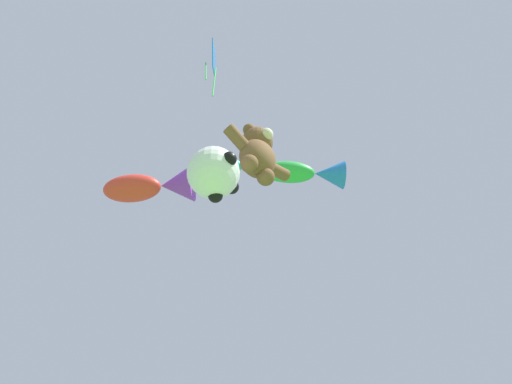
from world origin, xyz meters
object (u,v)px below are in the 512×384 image
teddy_bear_kite (258,153)px  fish_kite_emerald (309,173)px  fish_kite_teal (237,166)px  diamond_kite (213,62)px  fish_kite_crimson (154,187)px  soccer_ball_kite (214,173)px

teddy_bear_kite → fish_kite_emerald: bearing=13.3°
fish_kite_teal → diamond_kite: size_ratio=0.68×
fish_kite_crimson → diamond_kite: size_ratio=0.89×
soccer_ball_kite → fish_kite_emerald: bearing=5.8°
soccer_ball_kite → fish_kite_teal: 5.02m
teddy_bear_kite → fish_kite_emerald: 3.69m
teddy_bear_kite → diamond_kite: (-1.44, 0.04, 2.86)m
fish_kite_emerald → fish_kite_teal: bearing=140.6°
diamond_kite → fish_kite_teal: bearing=36.6°
teddy_bear_kite → fish_kite_emerald: (2.44, 0.58, 2.70)m
fish_kite_crimson → fish_kite_emerald: bearing=-44.9°
fish_kite_emerald → fish_kite_teal: 1.94m
soccer_ball_kite → fish_kite_emerald: fish_kite_emerald is taller
fish_kite_teal → fish_kite_crimson: (-1.41, 1.67, -0.63)m
fish_kite_emerald → fish_kite_crimson: fish_kite_emerald is taller
teddy_bear_kite → fish_kite_emerald: fish_kite_emerald is taller
soccer_ball_kite → fish_kite_teal: fish_kite_teal is taller
fish_kite_teal → fish_kite_emerald: bearing=-39.4°
fish_kite_emerald → diamond_kite: 3.92m
teddy_bear_kite → fish_kite_crimson: 4.17m
fish_kite_teal → diamond_kite: diamond_kite is taller
diamond_kite → soccer_ball_kite: bearing=19.8°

